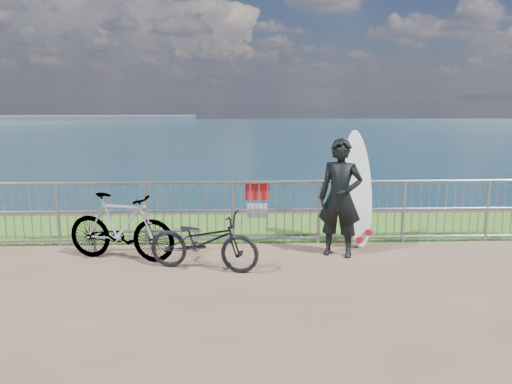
{
  "coord_description": "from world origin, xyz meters",
  "views": [
    {
      "loc": [
        -0.42,
        -6.85,
        2.52
      ],
      "look_at": [
        -0.11,
        1.2,
        1.0
      ],
      "focal_mm": 35.0,
      "sensor_mm": 36.0,
      "label": 1
    }
  ],
  "objects_px": {
    "surfer": "(340,198)",
    "bicycle_far": "(121,227)",
    "surfboard": "(358,193)",
    "bicycle_near": "(204,241)"
  },
  "relations": [
    {
      "from": "surfer",
      "to": "bicycle_far",
      "type": "bearing_deg",
      "value": -156.57
    },
    {
      "from": "bicycle_near",
      "to": "bicycle_far",
      "type": "height_order",
      "value": "bicycle_far"
    },
    {
      "from": "surfer",
      "to": "surfboard",
      "type": "bearing_deg",
      "value": 73.8
    },
    {
      "from": "surfboard",
      "to": "bicycle_near",
      "type": "relative_size",
      "value": 1.19
    },
    {
      "from": "surfer",
      "to": "bicycle_far",
      "type": "height_order",
      "value": "surfer"
    },
    {
      "from": "bicycle_near",
      "to": "bicycle_far",
      "type": "relative_size",
      "value": 0.94
    },
    {
      "from": "surfboard",
      "to": "bicycle_near",
      "type": "bearing_deg",
      "value": -155.8
    },
    {
      "from": "surfer",
      "to": "bicycle_near",
      "type": "height_order",
      "value": "surfer"
    },
    {
      "from": "surfboard",
      "to": "bicycle_far",
      "type": "distance_m",
      "value": 3.96
    },
    {
      "from": "surfer",
      "to": "bicycle_far",
      "type": "distance_m",
      "value": 3.5
    }
  ]
}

